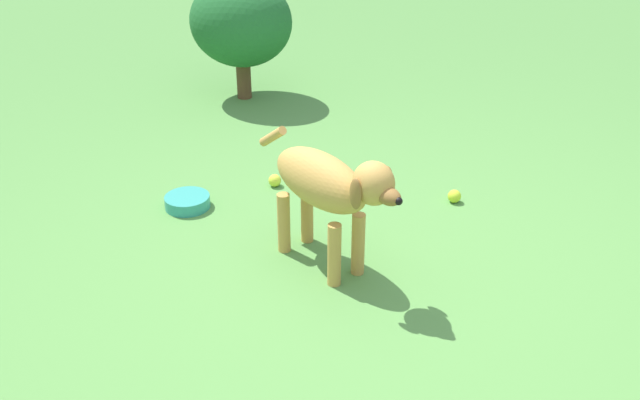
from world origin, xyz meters
TOP-DOWN VIEW (x-y plane):
  - ground at (0.00, 0.00)m, footprint 14.00×14.00m
  - dog at (0.17, -0.13)m, footprint 0.79×0.43m
  - tennis_ball_0 at (0.74, -0.69)m, footprint 0.07×0.07m
  - tennis_ball_1 at (-0.15, -0.92)m, footprint 0.07×0.07m
  - water_bowl at (1.01, -0.30)m, footprint 0.22×0.22m
  - shrub_near at (1.58, -1.79)m, footprint 0.69×0.62m

SIDE VIEW (x-z plane):
  - ground at x=0.00m, z-range 0.00..0.00m
  - water_bowl at x=1.01m, z-range 0.00..0.06m
  - tennis_ball_0 at x=0.74m, z-range 0.00..0.07m
  - tennis_ball_1 at x=-0.15m, z-range 0.00..0.07m
  - dog at x=0.17m, z-range 0.09..0.67m
  - shrub_near at x=1.58m, z-range 0.11..0.93m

